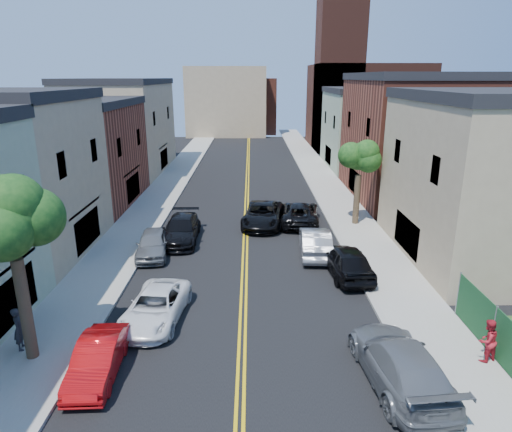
{
  "coord_description": "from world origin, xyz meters",
  "views": [
    {
      "loc": [
        0.39,
        -0.71,
        10.26
      ],
      "look_at": [
        0.68,
        25.82,
        2.0
      ],
      "focal_mm": 31.45,
      "sensor_mm": 36.0,
      "label": 1
    }
  ],
  "objects_px": {
    "red_sedan": "(98,359)",
    "white_pickup": "(156,307)",
    "dark_car_right_far": "(300,213)",
    "black_car_left": "(181,229)",
    "grey_car_left": "(153,244)",
    "pedestrian_left": "(19,329)",
    "silver_car_right": "(315,242)",
    "grey_car_right": "(400,363)",
    "black_suv_lane": "(263,215)",
    "pedestrian_right": "(487,340)",
    "black_car_right": "(347,261)"
  },
  "relations": [
    {
      "from": "red_sedan",
      "to": "white_pickup",
      "type": "bearing_deg",
      "value": 68.91
    },
    {
      "from": "white_pickup",
      "to": "dark_car_right_far",
      "type": "relative_size",
      "value": 0.86
    },
    {
      "from": "white_pickup",
      "to": "dark_car_right_far",
      "type": "distance_m",
      "value": 15.67
    },
    {
      "from": "white_pickup",
      "to": "black_car_left",
      "type": "bearing_deg",
      "value": 98.07
    },
    {
      "from": "red_sedan",
      "to": "black_car_left",
      "type": "bearing_deg",
      "value": 83.98
    },
    {
      "from": "grey_car_left",
      "to": "pedestrian_left",
      "type": "height_order",
      "value": "pedestrian_left"
    },
    {
      "from": "red_sedan",
      "to": "silver_car_right",
      "type": "distance_m",
      "value": 14.7
    },
    {
      "from": "grey_car_right",
      "to": "black_suv_lane",
      "type": "xyz_separation_m",
      "value": [
        -4.27,
        17.58,
        -0.03
      ]
    },
    {
      "from": "silver_car_right",
      "to": "black_suv_lane",
      "type": "xyz_separation_m",
      "value": [
        -2.97,
        5.62,
        -0.01
      ]
    },
    {
      "from": "grey_car_right",
      "to": "pedestrian_left",
      "type": "height_order",
      "value": "pedestrian_left"
    },
    {
      "from": "black_car_left",
      "to": "pedestrian_left",
      "type": "height_order",
      "value": "pedestrian_left"
    },
    {
      "from": "silver_car_right",
      "to": "pedestrian_left",
      "type": "height_order",
      "value": "pedestrian_left"
    },
    {
      "from": "grey_car_right",
      "to": "pedestrian_left",
      "type": "distance_m",
      "value": 14.19
    },
    {
      "from": "dark_car_right_far",
      "to": "black_suv_lane",
      "type": "xyz_separation_m",
      "value": [
        -2.7,
        -0.41,
        0.01
      ]
    },
    {
      "from": "silver_car_right",
      "to": "dark_car_right_far",
      "type": "distance_m",
      "value": 6.03
    },
    {
      "from": "red_sedan",
      "to": "pedestrian_right",
      "type": "height_order",
      "value": "pedestrian_right"
    },
    {
      "from": "pedestrian_left",
      "to": "black_car_left",
      "type": "bearing_deg",
      "value": -31.38
    },
    {
      "from": "grey_car_right",
      "to": "black_suv_lane",
      "type": "bearing_deg",
      "value": -81.97
    },
    {
      "from": "grey_car_right",
      "to": "silver_car_right",
      "type": "bearing_deg",
      "value": -89.45
    },
    {
      "from": "white_pickup",
      "to": "black_car_left",
      "type": "distance_m",
      "value": 10.02
    },
    {
      "from": "white_pickup",
      "to": "pedestrian_left",
      "type": "xyz_separation_m",
      "value": [
        -4.74,
        -2.3,
        0.34
      ]
    },
    {
      "from": "black_car_right",
      "to": "silver_car_right",
      "type": "height_order",
      "value": "black_car_right"
    },
    {
      "from": "white_pickup",
      "to": "silver_car_right",
      "type": "relative_size",
      "value": 1.0
    },
    {
      "from": "black_suv_lane",
      "to": "pedestrian_left",
      "type": "bearing_deg",
      "value": -114.28
    },
    {
      "from": "pedestrian_left",
      "to": "grey_car_left",
      "type": "bearing_deg",
      "value": -29.03
    },
    {
      "from": "red_sedan",
      "to": "grey_car_left",
      "type": "distance_m",
      "value": 11.33
    },
    {
      "from": "red_sedan",
      "to": "black_car_right",
      "type": "distance_m",
      "value": 13.51
    },
    {
      "from": "black_car_left",
      "to": "grey_car_right",
      "type": "bearing_deg",
      "value": -56.76
    },
    {
      "from": "pedestrian_right",
      "to": "silver_car_right",
      "type": "bearing_deg",
      "value": -87.44
    },
    {
      "from": "black_car_right",
      "to": "pedestrian_right",
      "type": "distance_m",
      "value": 8.63
    },
    {
      "from": "black_car_left",
      "to": "black_car_right",
      "type": "distance_m",
      "value": 11.08
    },
    {
      "from": "black_car_left",
      "to": "pedestrian_right",
      "type": "height_order",
      "value": "pedestrian_right"
    },
    {
      "from": "white_pickup",
      "to": "pedestrian_left",
      "type": "height_order",
      "value": "pedestrian_left"
    },
    {
      "from": "pedestrian_right",
      "to": "black_car_right",
      "type": "bearing_deg",
      "value": -87.16
    },
    {
      "from": "grey_car_right",
      "to": "silver_car_right",
      "type": "distance_m",
      "value": 12.03
    },
    {
      "from": "grey_car_left",
      "to": "dark_car_right_far",
      "type": "distance_m",
      "value": 11.23
    },
    {
      "from": "grey_car_right",
      "to": "pedestrian_right",
      "type": "bearing_deg",
      "value": -168.39
    },
    {
      "from": "silver_car_right",
      "to": "pedestrian_right",
      "type": "relative_size",
      "value": 2.91
    },
    {
      "from": "dark_car_right_far",
      "to": "pedestrian_right",
      "type": "distance_m",
      "value": 17.64
    },
    {
      "from": "white_pickup",
      "to": "black_car_right",
      "type": "xyz_separation_m",
      "value": [
        9.3,
        4.61,
        0.16
      ]
    },
    {
      "from": "black_car_right",
      "to": "pedestrian_right",
      "type": "xyz_separation_m",
      "value": [
        3.56,
        -7.86,
        0.15
      ]
    },
    {
      "from": "black_car_right",
      "to": "black_suv_lane",
      "type": "height_order",
      "value": "black_car_right"
    },
    {
      "from": "grey_car_right",
      "to": "red_sedan",
      "type": "bearing_deg",
      "value": -8.73
    },
    {
      "from": "black_suv_lane",
      "to": "black_car_right",
      "type": "bearing_deg",
      "value": -55.71
    },
    {
      "from": "red_sedan",
      "to": "silver_car_right",
      "type": "height_order",
      "value": "silver_car_right"
    },
    {
      "from": "grey_car_right",
      "to": "black_car_right",
      "type": "distance_m",
      "value": 8.97
    },
    {
      "from": "grey_car_right",
      "to": "silver_car_right",
      "type": "relative_size",
      "value": 1.16
    },
    {
      "from": "dark_car_right_far",
      "to": "black_car_right",
      "type": "bearing_deg",
      "value": 106.22
    },
    {
      "from": "silver_car_right",
      "to": "black_car_left",
      "type": "bearing_deg",
      "value": -12.83
    },
    {
      "from": "white_pickup",
      "to": "black_car_left",
      "type": "xyz_separation_m",
      "value": [
        -0.37,
        10.01,
        0.11
      ]
    }
  ]
}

